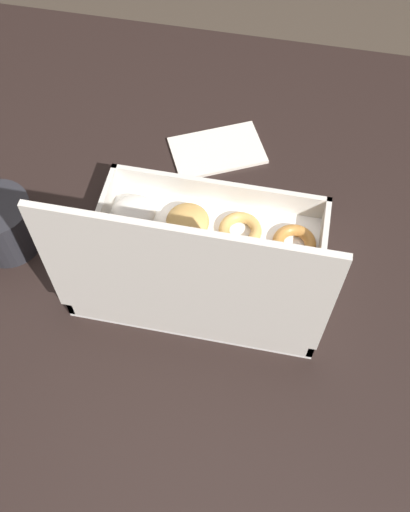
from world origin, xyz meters
TOP-DOWN VIEW (x-y plane):
  - ground_plane at (0.00, 0.00)m, footprint 8.00×8.00m
  - dining_table at (0.00, 0.00)m, footprint 1.00×1.03m
  - donut_box at (-0.03, 0.02)m, footprint 0.33×0.24m
  - coffee_mug at (0.25, 0.01)m, footprint 0.10×0.10m
  - paper_napkin at (-0.01, -0.22)m, footprint 0.17×0.15m

SIDE VIEW (x-z plane):
  - ground_plane at x=0.00m, z-range 0.00..0.00m
  - dining_table at x=0.00m, z-range 0.26..0.96m
  - paper_napkin at x=-0.01m, z-range 0.70..0.71m
  - coffee_mug at x=0.25m, z-range 0.70..0.79m
  - donut_box at x=-0.03m, z-range 0.62..0.88m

